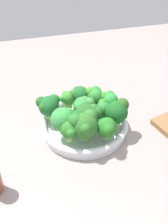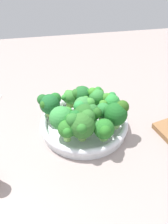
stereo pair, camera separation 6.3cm
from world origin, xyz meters
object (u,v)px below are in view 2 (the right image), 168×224
object	(u,v)px
broccoli_floret_12	(82,124)
broccoli_floret_11	(111,101)
broccoli_floret_3	(69,98)
broccoli_floret_4	(85,116)
broccoli_floret_5	(82,95)
broccoli_floret_7	(62,118)
bowl	(84,125)
broccoli_floret_2	(116,113)
broccoli_floret_9	(67,129)
broccoli_floret_1	(97,96)
broccoli_floret_6	(50,103)
broccoli_floret_10	(103,110)
broccoli_floret_0	(84,106)
broccoli_floret_8	(104,129)

from	to	relation	value
broccoli_floret_12	broccoli_floret_11	bearing A→B (deg)	136.36
broccoli_floret_3	broccoli_floret_4	distance (cm)	11.08
broccoli_floret_3	broccoli_floret_5	size ratio (longest dim) A/B	0.82
broccoli_floret_7	broccoli_floret_11	distance (cm)	15.70
bowl	broccoli_floret_2	world-z (taller)	broccoli_floret_2
broccoli_floret_4	broccoli_floret_12	bearing A→B (deg)	-21.28
bowl	broccoli_floret_2	xyz separation A→B (cm)	(3.43, 8.16, 5.95)
broccoli_floret_5	broccoli_floret_9	size ratio (longest dim) A/B	1.03
broccoli_floret_2	broccoli_floret_3	size ratio (longest dim) A/B	1.45
broccoli_floret_1	broccoli_floret_6	bearing A→B (deg)	-85.64
broccoli_floret_2	broccoli_floret_4	size ratio (longest dim) A/B	0.88
broccoli_floret_2	broccoli_floret_7	distance (cm)	14.43
broccoli_floret_3	broccoli_floret_11	world-z (taller)	broccoli_floret_11
broccoli_floret_3	broccoli_floret_12	world-z (taller)	broccoli_floret_12
broccoli_floret_10	bowl	bearing A→B (deg)	-91.76
broccoli_floret_0	broccoli_floret_12	distance (cm)	8.61
broccoli_floret_1	broccoli_floret_2	world-z (taller)	broccoli_floret_2
broccoli_floret_9	broccoli_floret_11	bearing A→B (deg)	127.27
broccoli_floret_7	broccoli_floret_8	xyz separation A→B (cm)	(4.91, 10.04, -0.99)
broccoli_floret_1	broccoli_floret_7	bearing A→B (deg)	-51.54
bowl	broccoli_floret_3	xyz separation A→B (cm)	(-7.26, -3.30, 4.66)
broccoli_floret_12	broccoli_floret_3	bearing A→B (deg)	-173.57
broccoli_floret_10	broccoli_floret_3	bearing A→B (deg)	-130.68
broccoli_floret_5	broccoli_floret_10	distance (cm)	8.75
broccoli_floret_4	broccoli_floret_5	bearing A→B (deg)	177.14
broccoli_floret_1	broccoli_floret_8	size ratio (longest dim) A/B	1.08
broccoli_floret_0	broccoli_floret_3	xyz separation A→B (cm)	(-6.11, -3.37, -1.19)
broccoli_floret_6	broccoli_floret_10	distance (cm)	15.10
broccoli_floret_1	broccoli_floret_3	bearing A→B (deg)	-104.85
broccoli_floret_2	broccoli_floret_9	size ratio (longest dim) A/B	1.23
broccoli_floret_0	broccoli_floret_7	bearing A→B (deg)	-54.69
bowl	broccoli_floret_6	xyz separation A→B (cm)	(-4.16, -9.12, 5.58)
broccoli_floret_8	broccoli_floret_9	bearing A→B (deg)	-96.08
broccoli_floret_10	broccoli_floret_11	size ratio (longest dim) A/B	0.93
broccoli_floret_2	broccoli_floret_10	distance (cm)	4.45
broccoli_floret_10	broccoli_floret_5	bearing A→B (deg)	-145.56
broccoli_floret_4	broccoli_floret_11	world-z (taller)	broccoli_floret_4
broccoli_floret_4	broccoli_floret_9	size ratio (longest dim) A/B	1.40
bowl	broccoli_floret_2	distance (cm)	10.67
broccoli_floret_5	broccoli_floret_9	xyz separation A→B (cm)	(14.31, -5.78, 0.01)
broccoli_floret_8	bowl	bearing A→B (deg)	-155.42
broccoli_floret_1	broccoli_floret_6	world-z (taller)	same
bowl	broccoli_floret_0	xyz separation A→B (cm)	(-1.15, 0.07, 5.85)
broccoli_floret_2	broccoli_floret_5	distance (cm)	13.04
broccoli_floret_0	broccoli_floret_9	world-z (taller)	broccoli_floret_0
broccoli_floret_5	broccoli_floret_9	world-z (taller)	broccoli_floret_5
broccoli_floret_9	broccoli_floret_11	distance (cm)	16.92
bowl	broccoli_floret_11	distance (cm)	10.05
broccoli_floret_7	broccoli_floret_8	distance (cm)	11.22
broccoli_floret_1	broccoli_floret_8	distance (cm)	13.47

